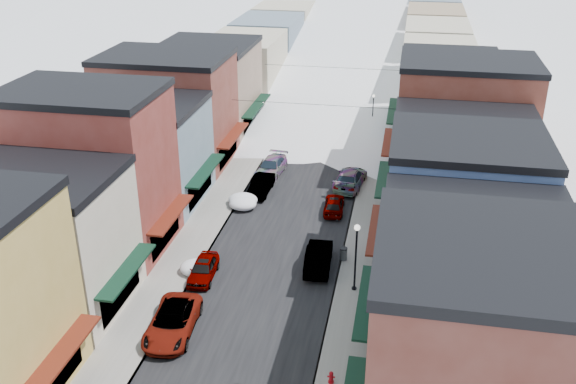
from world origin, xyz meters
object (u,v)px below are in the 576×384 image
at_px(car_white_suv, 173,322).
at_px(car_silver_sedan, 203,269).
at_px(car_dark_hatch, 261,185).
at_px(trash_can, 343,254).
at_px(fire_hydrant, 331,377).
at_px(streetlamp_near, 356,249).
at_px(car_green_sedan, 319,257).

xyz_separation_m(car_white_suv, car_silver_sedan, (-0.07, 6.43, -0.10)).
xyz_separation_m(car_dark_hatch, trash_can, (8.70, -10.63, -0.11)).
xyz_separation_m(fire_hydrant, trash_can, (-0.79, 13.28, 0.16)).
height_order(car_white_suv, fire_hydrant, car_white_suv).
height_order(car_dark_hatch, streetlamp_near, streetlamp_near).
height_order(car_dark_hatch, fire_hydrant, car_dark_hatch).
xyz_separation_m(trash_can, streetlamp_near, (1.17, -3.76, 2.64)).
relative_size(fire_hydrant, streetlamp_near, 0.15).
bearing_deg(car_white_suv, car_green_sedan, 46.11).
bearing_deg(car_green_sedan, streetlamp_near, 134.01).
distance_m(car_silver_sedan, fire_hydrant, 13.82).
height_order(car_green_sedan, streetlamp_near, streetlamp_near).
relative_size(car_silver_sedan, fire_hydrant, 5.69).
bearing_deg(car_dark_hatch, car_silver_sedan, -91.88).
distance_m(trash_can, streetlamp_near, 4.73).
xyz_separation_m(car_green_sedan, trash_can, (1.70, 1.11, -0.19)).
relative_size(trash_can, streetlamp_near, 0.20).
bearing_deg(car_silver_sedan, trash_can, 19.58).
bearing_deg(car_dark_hatch, car_white_suv, -90.73).
bearing_deg(fire_hydrant, car_silver_sedan, 138.15).
relative_size(car_dark_hatch, trash_can, 4.73).
height_order(car_silver_sedan, streetlamp_near, streetlamp_near).
bearing_deg(car_dark_hatch, trash_can, -49.46).
bearing_deg(car_dark_hatch, fire_hydrant, -67.11).
height_order(trash_can, streetlamp_near, streetlamp_near).
bearing_deg(streetlamp_near, car_dark_hatch, 124.45).
bearing_deg(fire_hydrant, trash_can, 93.41).
height_order(car_white_suv, car_dark_hatch, car_white_suv).
bearing_deg(car_silver_sedan, car_green_sedan, 17.18).
distance_m(car_silver_sedan, streetlamp_near, 10.98).
bearing_deg(car_white_suv, car_dark_hatch, 83.58).
xyz_separation_m(car_dark_hatch, streetlamp_near, (9.87, -14.38, 2.52)).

